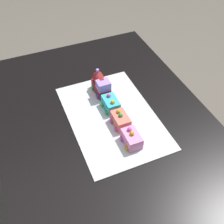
{
  "coord_description": "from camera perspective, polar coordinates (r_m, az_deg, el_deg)",
  "views": [
    {
      "loc": [
        0.84,
        -0.31,
        1.71
      ],
      "look_at": [
        -0.01,
        0.04,
        0.77
      ],
      "focal_mm": 44.52,
      "sensor_mm": 36.0,
      "label": 1
    }
  ],
  "objects": [
    {
      "name": "cake_car_caboose_bubblegum",
      "position": [
        1.21,
        4.04,
        -5.44
      ],
      "size": [
        0.1,
        0.08,
        0.07
      ],
      "color": "pink",
      "rests_on": "cake_board"
    },
    {
      "name": "ground_plane",
      "position": [
        1.93,
        -1.07,
        -16.83
      ],
      "size": [
        8.0,
        8.0,
        0.0
      ],
      "primitive_type": "plane",
      "color": "#6B6054"
    },
    {
      "name": "cake_car_tanker_coral",
      "position": [
        1.28,
        1.76,
        -1.66
      ],
      "size": [
        0.1,
        0.08,
        0.07
      ],
      "color": "#F27260",
      "rests_on": "cake_board"
    },
    {
      "name": "cake_locomotive",
      "position": [
        1.43,
        -2.25,
        5.52
      ],
      "size": [
        0.14,
        0.08,
        0.12
      ],
      "color": "maroon",
      "rests_on": "cake_board"
    },
    {
      "name": "cake_car_flatbed_turquoise",
      "position": [
        1.36,
        -0.26,
        1.7
      ],
      "size": [
        0.1,
        0.08,
        0.07
      ],
      "color": "#38B7C6",
      "rests_on": "cake_board"
    },
    {
      "name": "cake_board",
      "position": [
        1.34,
        -0.0,
        -0.96
      ],
      "size": [
        0.6,
        0.4,
        0.0
      ],
      "primitive_type": "cube",
      "color": "silver",
      "rests_on": "dining_table"
    },
    {
      "name": "dining_table",
      "position": [
        1.4,
        -1.41,
        -4.75
      ],
      "size": [
        1.4,
        1.0,
        0.74
      ],
      "color": "black",
      "rests_on": "ground"
    }
  ]
}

